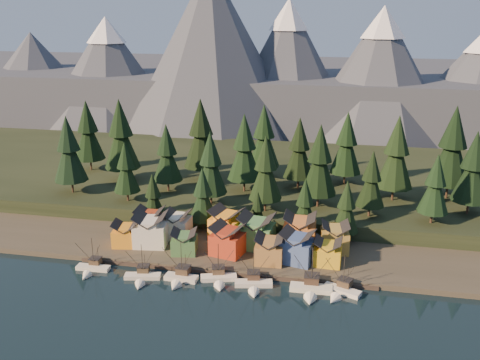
% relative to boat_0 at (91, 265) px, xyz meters
% --- Properties ---
extents(ground, '(500.00, 500.00, 0.00)m').
position_rel_boat_0_xyz_m(ground, '(34.81, -9.91, -1.83)').
color(ground, black).
rests_on(ground, ground).
extents(shore_strip, '(400.00, 50.00, 1.50)m').
position_rel_boat_0_xyz_m(shore_strip, '(34.81, 30.09, -1.08)').
color(shore_strip, '#3A352A').
rests_on(shore_strip, ground).
extents(hillside, '(420.00, 100.00, 6.00)m').
position_rel_boat_0_xyz_m(hillside, '(34.81, 80.09, 1.17)').
color(hillside, black).
rests_on(hillside, ground).
extents(dock, '(80.00, 4.00, 1.00)m').
position_rel_boat_0_xyz_m(dock, '(34.81, 6.59, -1.33)').
color(dock, '#41352E').
rests_on(dock, ground).
extents(mountain_ridge, '(560.00, 190.00, 90.00)m').
position_rel_boat_0_xyz_m(mountain_ridge, '(30.61, 203.68, 24.22)').
color(mountain_ridge, '#484F5C').
rests_on(mountain_ridge, ground).
extents(boat_0, '(9.30, 10.09, 10.01)m').
position_rel_boat_0_xyz_m(boat_0, '(0.00, 0.00, 0.00)').
color(boat_0, silver).
rests_on(boat_0, ground).
extents(boat_1, '(9.88, 10.46, 10.35)m').
position_rel_boat_0_xyz_m(boat_1, '(14.95, -1.81, 0.07)').
color(boat_1, beige).
rests_on(boat_1, ground).
extents(boat_2, '(8.97, 9.66, 11.59)m').
position_rel_boat_0_xyz_m(boat_2, '(24.86, -0.67, 0.51)').
color(boat_2, beige).
rests_on(boat_2, ground).
extents(boat_3, '(10.01, 10.46, 11.01)m').
position_rel_boat_0_xyz_m(boat_3, '(34.68, 1.33, 0.25)').
color(boat_3, silver).
rests_on(boat_3, ground).
extents(boat_4, '(10.14, 10.71, 11.10)m').
position_rel_boat_0_xyz_m(boat_4, '(43.99, 0.13, 0.25)').
color(boat_4, silver).
rests_on(boat_4, ground).
extents(boat_5, '(10.80, 11.74, 12.67)m').
position_rel_boat_0_xyz_m(boat_5, '(58.30, 0.26, 0.59)').
color(boat_5, silver).
rests_on(boat_5, ground).
extents(boat_6, '(10.00, 10.46, 11.08)m').
position_rel_boat_0_xyz_m(boat_6, '(65.40, 1.06, 0.27)').
color(boat_6, white).
rests_on(boat_6, ground).
extents(house_front_0, '(8.21, 7.89, 7.17)m').
position_rel_boat_0_xyz_m(house_front_0, '(3.98, 14.45, 3.43)').
color(house_front_0, orange).
rests_on(house_front_0, shore_strip).
extents(house_front_1, '(10.20, 9.88, 9.49)m').
position_rel_boat_0_xyz_m(house_front_1, '(10.98, 16.20, 4.65)').
color(house_front_1, beige).
rests_on(house_front_1, shore_strip).
extents(house_front_2, '(7.83, 7.87, 6.65)m').
position_rel_boat_0_xyz_m(house_front_2, '(21.93, 12.99, 3.16)').
color(house_front_2, '#3D6C3A').
rests_on(house_front_2, shore_strip).
extents(house_front_3, '(10.13, 9.83, 8.64)m').
position_rel_boat_0_xyz_m(house_front_3, '(34.00, 14.75, 4.21)').
color(house_front_3, '#A02F18').
rests_on(house_front_3, shore_strip).
extents(house_front_4, '(7.63, 8.20, 7.59)m').
position_rel_boat_0_xyz_m(house_front_4, '(46.09, 12.23, 3.66)').
color(house_front_4, olive).
rests_on(house_front_4, shore_strip).
extents(house_front_5, '(10.00, 9.42, 8.93)m').
position_rel_boat_0_xyz_m(house_front_5, '(53.43, 13.70, 4.36)').
color(house_front_5, '#395187').
rests_on(house_front_5, shore_strip).
extents(house_front_6, '(7.46, 7.09, 7.15)m').
position_rel_boat_0_xyz_m(house_front_6, '(61.57, 13.90, 3.42)').
color(house_front_6, gold).
rests_on(house_front_6, shore_strip).
extents(house_back_0, '(8.50, 8.19, 8.79)m').
position_rel_boat_0_xyz_m(house_back_0, '(8.57, 21.84, 4.28)').
color(house_back_0, '#953217').
rests_on(house_back_0, shore_strip).
extents(house_back_1, '(7.66, 7.75, 8.27)m').
position_rel_boat_0_xyz_m(house_back_1, '(16.86, 22.62, 4.01)').
color(house_back_1, beige).
rests_on(house_back_1, shore_strip).
extents(house_back_2, '(10.70, 10.17, 9.50)m').
position_rel_boat_0_xyz_m(house_back_2, '(31.49, 24.59, 4.66)').
color(house_back_2, orange).
rests_on(house_back_2, shore_strip).
extents(house_back_3, '(10.47, 9.53, 9.78)m').
position_rel_boat_0_xyz_m(house_back_3, '(41.10, 20.62, 4.81)').
color(house_back_3, '#457F46').
rests_on(house_back_3, shore_strip).
extents(house_back_4, '(8.99, 8.63, 9.72)m').
position_rel_boat_0_xyz_m(house_back_4, '(53.10, 23.68, 4.77)').
color(house_back_4, '#C16E31').
rests_on(house_back_4, shore_strip).
extents(house_back_5, '(8.45, 8.53, 8.50)m').
position_rel_boat_0_xyz_m(house_back_5, '(63.12, 22.34, 4.13)').
color(house_back_5, olive).
rests_on(house_back_5, shore_strip).
extents(tree_hill_0, '(11.57, 11.57, 26.96)m').
position_rel_boat_0_xyz_m(tree_hill_0, '(-27.19, 42.09, 18.91)').
color(tree_hill_0, '#332319').
rests_on(tree_hill_0, hillside).
extents(tree_hill_1, '(13.06, 13.06, 30.42)m').
position_rel_boat_0_xyz_m(tree_hill_1, '(-15.19, 58.09, 20.80)').
color(tree_hill_1, '#332319').
rests_on(tree_hill_1, hillside).
extents(tree_hill_2, '(8.69, 8.69, 20.24)m').
position_rel_boat_0_xyz_m(tree_hill_2, '(-5.19, 38.09, 15.23)').
color(tree_hill_2, '#332319').
rests_on(tree_hill_2, hillside).
extents(tree_hill_3, '(10.24, 10.24, 23.86)m').
position_rel_boat_0_xyz_m(tree_hill_3, '(4.81, 50.09, 17.21)').
color(tree_hill_3, '#332319').
rests_on(tree_hill_3, hillside).
extents(tree_hill_4, '(13.02, 13.02, 30.32)m').
position_rel_boat_0_xyz_m(tree_hill_4, '(12.81, 65.09, 20.75)').
color(tree_hill_4, '#332319').
rests_on(tree_hill_4, hillside).
extents(tree_hill_5, '(10.48, 10.48, 24.41)m').
position_rel_boat_0_xyz_m(tree_hill_5, '(22.81, 40.09, 17.51)').
color(tree_hill_5, '#332319').
rests_on(tree_hill_5, hillside).
extents(tree_hill_6, '(11.77, 11.77, 27.41)m').
position_rel_boat_0_xyz_m(tree_hill_6, '(30.81, 55.09, 19.16)').
color(tree_hill_6, '#332319').
rests_on(tree_hill_6, hillside).
extents(tree_hill_7, '(10.51, 10.51, 24.49)m').
position_rel_boat_0_xyz_m(tree_hill_7, '(40.81, 38.09, 17.56)').
color(tree_hill_7, '#332319').
rests_on(tree_hill_7, hillside).
extents(tree_hill_8, '(10.96, 10.96, 25.54)m').
position_rel_boat_0_xyz_m(tree_hill_8, '(48.81, 62.09, 18.13)').
color(tree_hill_8, '#332319').
rests_on(tree_hill_8, hillside).
extents(tree_hill_9, '(11.64, 11.64, 27.12)m').
position_rel_boat_0_xyz_m(tree_hill_9, '(56.81, 45.09, 18.99)').
color(tree_hill_9, '#332319').
rests_on(tree_hill_9, hillside).
extents(tree_hill_10, '(11.43, 11.43, 26.62)m').
position_rel_boat_0_xyz_m(tree_hill_10, '(64.81, 70.09, 18.72)').
color(tree_hill_10, '#332319').
rests_on(tree_hill_10, hillside).
extents(tree_hill_11, '(8.92, 8.92, 20.79)m').
position_rel_boat_0_xyz_m(tree_hill_11, '(72.81, 40.09, 15.53)').
color(tree_hill_11, '#332319').
rests_on(tree_hill_11, hillside).
extents(tree_hill_12, '(12.31, 12.31, 28.68)m').
position_rel_boat_0_xyz_m(tree_hill_12, '(80.81, 56.09, 19.85)').
color(tree_hill_12, '#332319').
rests_on(tree_hill_12, hillside).
extents(tree_hill_13, '(9.15, 9.15, 21.30)m').
position_rel_boat_0_xyz_m(tree_hill_13, '(90.81, 38.09, 15.81)').
color(tree_hill_13, '#332319').
rests_on(tree_hill_13, hillside).
extents(tree_hill_14, '(13.46, 13.46, 31.36)m').
position_rel_boat_0_xyz_m(tree_hill_14, '(98.81, 62.09, 21.32)').
color(tree_hill_14, '#332319').
rests_on(tree_hill_14, hillside).
extents(tree_hill_15, '(11.90, 11.90, 27.71)m').
position_rel_boat_0_xyz_m(tree_hill_15, '(34.81, 72.09, 19.32)').
color(tree_hill_15, '#332319').
rests_on(tree_hill_15, hillside).
extents(tree_hill_16, '(11.86, 11.86, 27.63)m').
position_rel_boat_0_xyz_m(tree_hill_16, '(-33.19, 68.09, 19.27)').
color(tree_hill_16, '#332319').
rests_on(tree_hill_16, hillside).
extents(tree_hill_17, '(11.32, 11.32, 26.37)m').
position_rel_boat_0_xyz_m(tree_hill_17, '(102.81, 48.09, 18.58)').
color(tree_hill_17, '#332319').
rests_on(tree_hill_17, hillside).
extents(tree_shore_0, '(7.38, 7.38, 17.20)m').
position_rel_boat_0_xyz_m(tree_shore_0, '(6.81, 30.09, 9.06)').
color(tree_shore_0, '#332319').
rests_on(tree_shore_0, shore_strip).
extents(tree_shore_1, '(8.62, 8.62, 20.09)m').
position_rel_boat_0_xyz_m(tree_shore_1, '(22.81, 30.09, 10.64)').
color(tree_shore_1, '#332319').
rests_on(tree_shore_1, shore_strip).
extents(tree_shore_2, '(5.85, 5.85, 13.62)m').
position_rel_boat_0_xyz_m(tree_shore_2, '(39.81, 30.09, 7.10)').
color(tree_shore_2, '#332319').
rests_on(tree_shore_2, shore_strip).
extents(tree_shore_3, '(7.99, 7.99, 18.62)m').
position_rel_boat_0_xyz_m(tree_shore_3, '(53.81, 30.09, 9.84)').
color(tree_shore_3, '#332319').
rests_on(tree_shore_3, shore_strip).
extents(tree_shore_4, '(8.06, 8.06, 18.78)m').
position_rel_boat_0_xyz_m(tree_shore_4, '(65.81, 30.09, 9.93)').
color(tree_shore_4, '#332319').
rests_on(tree_shore_4, shore_strip).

